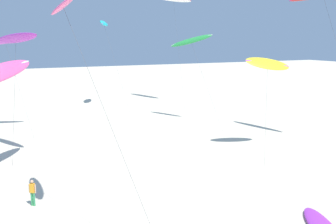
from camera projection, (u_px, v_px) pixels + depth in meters
name	position (u px, v px, depth m)	size (l,w,h in m)	color
flying_kite_1	(5.00, 41.00, 46.12)	(6.44, 7.18, 11.17)	purple
flying_kite_3	(63.00, 6.00, 21.79)	(3.31, 10.02, 13.17)	#EA5193
flying_kite_4	(104.00, 23.00, 62.38)	(3.04, 11.45, 13.76)	#19B2B7
flying_kite_6	(16.00, 38.00, 35.82)	(3.68, 6.64, 11.54)	purple
flying_kite_8	(191.00, 41.00, 51.76)	(3.34, 10.48, 11.60)	green
flying_kite_9	(268.00, 64.00, 38.28)	(5.92, 5.62, 9.28)	yellow
person_foreground_walker	(33.00, 192.00, 26.14)	(0.42, 0.36, 1.75)	#338E56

